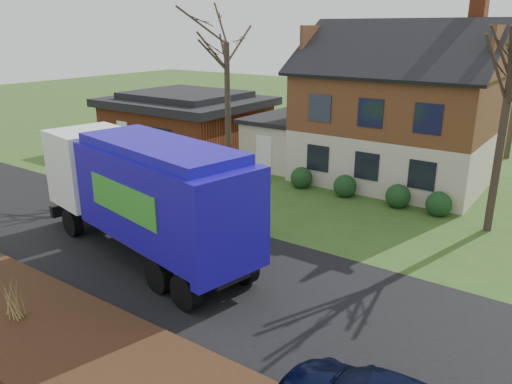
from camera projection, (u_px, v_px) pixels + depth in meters
The scene contains 9 objects.
ground at pixel (188, 264), 17.07m from camera, with size 120.00×120.00×0.00m, color #31521B.
road at pixel (188, 264), 17.06m from camera, with size 80.00×7.00×0.02m, color black.
mulch_verge at pixel (48, 334), 12.91m from camera, with size 80.00×3.50×0.30m, color black.
main_house at pixel (390, 102), 25.76m from camera, with size 12.95×8.95×9.26m.
ranch_house at pixel (187, 120), 33.16m from camera, with size 9.80×8.20×3.70m.
garbage_truck at pixel (145, 190), 16.88m from camera, with size 10.31×4.54×4.28m.
silver_sedan at pixel (206, 205), 20.52m from camera, with size 1.58×4.52×1.49m, color #B0B2B8.
tree_front_west at pixel (226, 21), 24.55m from camera, with size 3.27×3.27×9.73m.
grass_clump_mid at pixel (12, 300), 13.18m from camera, with size 0.38×0.32×1.07m.
Camera 1 is at (10.84, -11.23, 7.70)m, focal length 35.00 mm.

